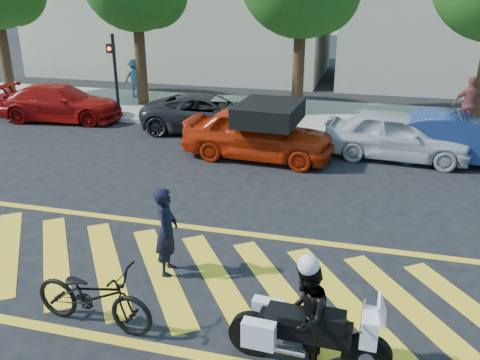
% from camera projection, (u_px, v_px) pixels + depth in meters
% --- Properties ---
extents(ground, '(90.00, 90.00, 0.00)m').
position_uv_depth(ground, '(193.00, 278.00, 9.12)').
color(ground, black).
rests_on(ground, ground).
extents(sidewalk, '(60.00, 5.00, 0.15)m').
position_uv_depth(sidewalk, '(297.00, 115.00, 19.89)').
color(sidewalk, '#9E998E').
rests_on(sidewalk, ground).
extents(crosswalk, '(12.33, 4.00, 0.01)m').
position_uv_depth(crosswalk, '(191.00, 277.00, 9.13)').
color(crosswalk, yellow).
rests_on(crosswalk, ground).
extents(signal_pole, '(0.28, 0.43, 3.20)m').
position_uv_depth(signal_pole, '(114.00, 70.00, 18.73)').
color(signal_pole, black).
rests_on(signal_pole, ground).
extents(officer_bike, '(0.49, 0.66, 1.66)m').
position_uv_depth(officer_bike, '(167.00, 231.00, 9.02)').
color(officer_bike, black).
rests_on(officer_bike, ground).
extents(bicycle, '(2.07, 0.88, 1.06)m').
position_uv_depth(bicycle, '(93.00, 296.00, 7.70)').
color(bicycle, black).
rests_on(bicycle, ground).
extents(police_motorcycle, '(2.25, 0.73, 0.99)m').
position_uv_depth(police_motorcycle, '(306.00, 332.00, 6.89)').
color(police_motorcycle, black).
rests_on(police_motorcycle, ground).
extents(officer_moto, '(0.63, 0.80, 1.59)m').
position_uv_depth(officer_moto, '(306.00, 316.00, 6.80)').
color(officer_moto, black).
rests_on(officer_moto, ground).
extents(red_convertible, '(4.59, 2.09, 1.53)m').
position_uv_depth(red_convertible, '(258.00, 133.00, 15.03)').
color(red_convertible, '#B52408').
rests_on(red_convertible, ground).
extents(parked_left, '(4.81, 2.41, 1.34)m').
position_uv_depth(parked_left, '(61.00, 103.00, 19.20)').
color(parked_left, '#970A09').
rests_on(parked_left, ground).
extents(parked_mid_left, '(4.88, 2.74, 1.29)m').
position_uv_depth(parked_mid_left, '(208.00, 113.00, 17.81)').
color(parked_mid_left, black).
rests_on(parked_mid_left, ground).
extents(parked_mid_right, '(4.39, 2.06, 1.45)m').
position_uv_depth(parked_mid_right, '(397.00, 135.00, 15.01)').
color(parked_mid_right, '#BDBCC1').
rests_on(parked_mid_right, ground).
extents(parked_right, '(4.43, 1.70, 1.44)m').
position_uv_depth(parked_right, '(457.00, 138.00, 14.71)').
color(parked_right, navy).
rests_on(parked_right, ground).
extents(pedestrian_left, '(1.10, 0.66, 1.66)m').
position_uv_depth(pedestrian_left, '(135.00, 78.00, 22.29)').
color(pedestrian_left, teal).
rests_on(pedestrian_left, sidewalk).
extents(pedestrian_right, '(1.12, 0.50, 1.89)m').
position_uv_depth(pedestrian_right, '(470.00, 105.00, 17.05)').
color(pedestrian_right, brown).
rests_on(pedestrian_right, sidewalk).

